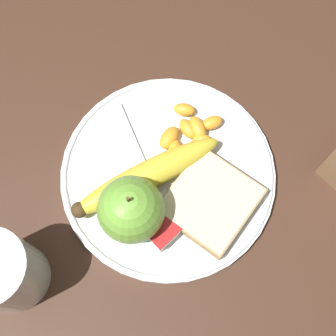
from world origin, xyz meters
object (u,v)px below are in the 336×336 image
plate (168,174)px  fork (148,178)px  bread_slice (210,202)px  apple (131,210)px  banana (146,176)px  jam_packet (163,231)px  juice_glass (4,273)px

plate → fork: (-0.02, 0.01, 0.01)m
bread_slice → apple: bearing=146.8°
banana → fork: (0.00, 0.00, -0.02)m
plate → jam_packet: 0.08m
banana → bread_slice: size_ratio=1.70×
bread_slice → fork: bearing=113.3°
juice_glass → bread_slice: juice_glass is taller
plate → bread_slice: size_ratio=2.33×
apple → jam_packet: apple is taller
fork → jam_packet: jam_packet is taller
apple → fork: bearing=27.7°
juice_glass → fork: juice_glass is taller
plate → juice_glass: (-0.22, 0.03, 0.04)m
bread_slice → jam_packet: size_ratio=3.08×
banana → plate: bearing=-22.9°
plate → banana: 0.04m
banana → jam_packet: (-0.03, -0.06, -0.01)m
juice_glass → apple: 0.16m
apple → banana: apple is taller
jam_packet → juice_glass: bearing=152.6°
juice_glass → banana: bearing=-6.3°
juice_glass → apple: (0.15, -0.05, 0.00)m
apple → fork: size_ratio=0.49×
bread_slice → jam_packet: same height
plate → bread_slice: 0.07m
juice_glass → jam_packet: juice_glass is taller
plate → fork: bearing=152.6°
apple → banana: bearing=28.2°
juice_glass → apple: juice_glass is taller
plate → jam_packet: (-0.06, -0.05, 0.01)m
fork → banana: bearing=-49.3°
fork → jam_packet: size_ratio=4.78×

